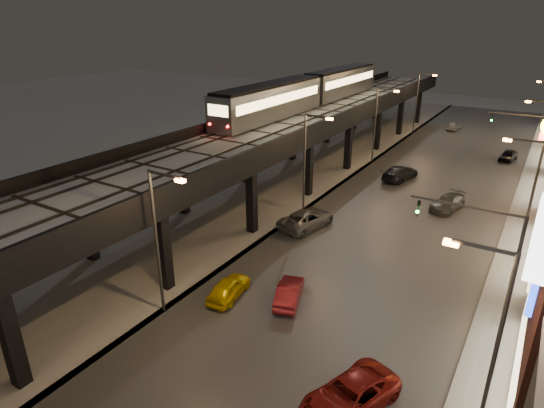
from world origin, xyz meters
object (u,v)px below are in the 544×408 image
Objects in this scene: car_taxi at (229,289)px; subway_train at (310,90)px; car_far_white at (454,126)px; car_onc_white at (448,203)px; car_onc_dark at (350,396)px; car_near_white at (289,293)px; car_mid_dark at (400,173)px; car_onc_red at (508,156)px; car_mid_silver at (307,219)px.

subway_train is at bearing -79.54° from car_taxi.
car_onc_white is (6.30, -34.26, 0.00)m from car_far_white.
car_onc_dark reaches higher than car_onc_white.
car_mid_dark is at bearing -107.14° from car_near_white.
car_onc_white is 20.36m from car_onc_red.
subway_train is at bearing -51.01° from car_mid_silver.
subway_train is 7.00× the size of car_mid_dark.
car_onc_dark is (6.49, -5.90, 0.07)m from car_near_white.
car_far_white is at bearing 116.87° from car_onc_dark.
subway_train is at bearing 167.47° from car_onc_white.
car_near_white is at bearing 104.83° from car_mid_dark.
car_taxi is at bearing 105.10° from car_mid_silver.
car_mid_silver is at bearing -63.03° from subway_train.
car_onc_dark reaches higher than car_onc_red.
car_onc_white is (9.30, 10.21, -0.10)m from car_mid_silver.
car_onc_dark is (10.61, -16.15, -0.05)m from car_mid_silver.
car_onc_red is at bearing -100.03° from car_mid_silver.
car_onc_white is at bearing -24.93° from subway_train.
car_mid_silver is 1.20× the size of car_onc_white.
car_mid_silver reaches higher than car_taxi.
car_mid_dark is 1.14× the size of car_onc_white.
car_taxi is at bearing -99.04° from car_onc_white.
car_onc_dark is (20.31, -35.20, -7.70)m from subway_train.
car_near_white is at bearing -91.98° from car_onc_red.
subway_train is 25.91m from car_onc_red.
subway_train is at bearing -84.34° from car_near_white.
car_far_white is at bearing -100.44° from car_taxi.
car_onc_dark is 26.40m from car_onc_white.
car_onc_dark is (9.97, -4.30, 0.06)m from car_taxi.
subway_train is 33.49m from car_taxi.
car_mid_silver reaches higher than car_onc_white.
car_mid_silver is 44.57m from car_far_white.
car_mid_dark is (-1.13, 26.50, 0.12)m from car_near_white.
car_mid_dark is 8.74m from car_onc_white.
car_onc_dark is 1.12× the size of car_onc_white.
car_onc_dark is at bearing -82.67° from car_onc_red.
car_taxi is at bearing -71.51° from subway_train.
car_onc_white is at bearing 148.66° from car_mid_dark.
car_taxi is 10.86m from car_onc_dark.
car_onc_dark reaches higher than car_taxi.
car_taxi reaches higher than car_near_white.
car_onc_red is at bearing -111.01° from car_mid_dark.
car_near_white is 0.75× the size of car_mid_dark.
car_mid_dark is at bearing 122.96° from car_onc_dark.
car_onc_white is (8.67, 22.06, 0.02)m from car_taxi.
car_far_white reaches higher than car_onc_red.
subway_train reaches higher than car_onc_white.
car_onc_red is (1.67, 46.50, -0.06)m from car_onc_dark.
car_mid_silver is 16.52m from car_mid_dark.
car_taxi is 0.99× the size of car_onc_red.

